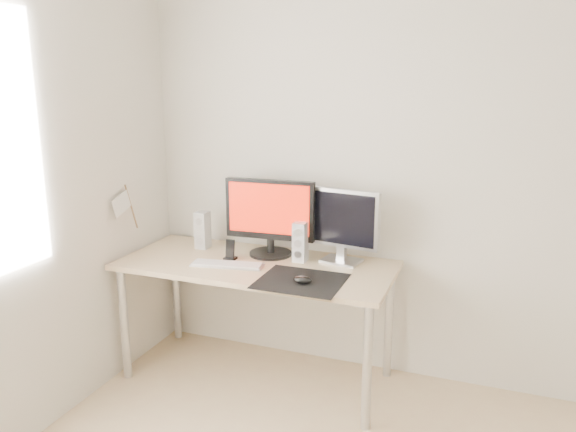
# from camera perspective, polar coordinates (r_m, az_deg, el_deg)

# --- Properties ---
(wall_back) EXTENTS (3.50, 0.00, 3.50)m
(wall_back) POSITION_cam_1_polar(r_m,az_deg,el_deg) (3.28, 14.41, 4.10)
(wall_back) COLOR silver
(wall_back) RESTS_ON ground
(mousepad) EXTENTS (0.45, 0.40, 0.00)m
(mousepad) POSITION_cam_1_polar(r_m,az_deg,el_deg) (3.00, 1.32, -6.62)
(mousepad) COLOR black
(mousepad) RESTS_ON desk
(mouse) EXTENTS (0.10, 0.06, 0.04)m
(mouse) POSITION_cam_1_polar(r_m,az_deg,el_deg) (2.96, 1.50, -6.49)
(mouse) COLOR black
(mouse) RESTS_ON mousepad
(desk) EXTENTS (1.60, 0.70, 0.73)m
(desk) POSITION_cam_1_polar(r_m,az_deg,el_deg) (3.32, -3.24, -6.05)
(desk) COLOR #D1B587
(desk) RESTS_ON ground
(main_monitor) EXTENTS (0.55, 0.27, 0.47)m
(main_monitor) POSITION_cam_1_polar(r_m,az_deg,el_deg) (3.36, -1.85, 0.13)
(main_monitor) COLOR black
(main_monitor) RESTS_ON desk
(second_monitor) EXTENTS (0.45, 0.19, 0.43)m
(second_monitor) POSITION_cam_1_polar(r_m,az_deg,el_deg) (3.25, 5.53, -0.63)
(second_monitor) COLOR #B3B3B5
(second_monitor) RESTS_ON desk
(speaker_left) EXTENTS (0.08, 0.09, 0.24)m
(speaker_left) POSITION_cam_1_polar(r_m,az_deg,el_deg) (3.58, -8.67, -1.41)
(speaker_left) COLOR silver
(speaker_left) RESTS_ON desk
(speaker_right) EXTENTS (0.08, 0.09, 0.24)m
(speaker_right) POSITION_cam_1_polar(r_m,az_deg,el_deg) (3.29, 1.26, -2.64)
(speaker_right) COLOR white
(speaker_right) RESTS_ON desk
(keyboard) EXTENTS (0.43, 0.19, 0.02)m
(keyboard) POSITION_cam_1_polar(r_m,az_deg,el_deg) (3.26, -6.18, -4.92)
(keyboard) COLOR silver
(keyboard) RESTS_ON desk
(phone_dock) EXTENTS (0.07, 0.06, 0.12)m
(phone_dock) POSITION_cam_1_polar(r_m,az_deg,el_deg) (3.36, -5.89, -3.81)
(phone_dock) COLOR black
(phone_dock) RESTS_ON desk
(pennant) EXTENTS (0.01, 0.23, 0.29)m
(pennant) POSITION_cam_1_polar(r_m,az_deg,el_deg) (3.48, -16.25, 1.14)
(pennant) COLOR #A57F54
(pennant) RESTS_ON wall_left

